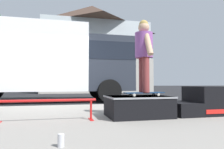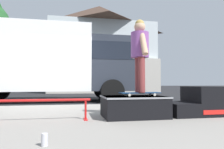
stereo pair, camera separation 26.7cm
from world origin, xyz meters
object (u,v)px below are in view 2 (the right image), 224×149
object	(u,v)px
grind_rail	(42,104)
skateboard	(140,93)
skate_box	(134,106)
kicker_ramp	(194,103)
box_truck	(52,60)
soda_can	(44,140)
skater_kid	(140,49)

from	to	relation	value
grind_rail	skateboard	xyz separation A→B (m)	(1.74, 0.09, 0.17)
skate_box	skateboard	size ratio (longest dim) A/B	1.45
kicker_ramp	skateboard	distance (m)	1.14
box_truck	soda_can	bearing A→B (deg)	-85.64
skateboard	soda_can	distance (m)	2.22
skate_box	grind_rail	distance (m)	1.63
grind_rail	skateboard	world-z (taller)	skateboard
skate_box	skater_kid	world-z (taller)	skater_kid
grind_rail	soda_can	xyz separation A→B (m)	(0.22, -1.49, -0.21)
skateboard	kicker_ramp	bearing A→B (deg)	0.72
kicker_ramp	soda_can	distance (m)	3.08
skate_box	skateboard	bearing A→B (deg)	-6.89
skater_kid	kicker_ramp	bearing A→B (deg)	0.72
grind_rail	skateboard	bearing A→B (deg)	2.90
grind_rail	box_truck	bearing A→B (deg)	93.19
skate_box	grind_rail	xyz separation A→B (m)	(-1.62, -0.10, 0.07)
skater_kid	skate_box	bearing A→B (deg)	173.11
skater_kid	soda_can	size ratio (longest dim) A/B	10.88
kicker_ramp	skater_kid	size ratio (longest dim) A/B	0.69
kicker_ramp	skateboard	xyz separation A→B (m)	(-1.12, -0.01, 0.21)
grind_rail	skater_kid	size ratio (longest dim) A/B	1.18
kicker_ramp	skateboard	world-z (taller)	kicker_ramp
kicker_ramp	soda_can	xyz separation A→B (m)	(-2.63, -1.59, -0.17)
skate_box	kicker_ramp	distance (m)	1.23
skate_box	soda_can	world-z (taller)	skate_box
box_truck	skater_kid	bearing A→B (deg)	-68.91
grind_rail	box_truck	world-z (taller)	box_truck
skate_box	box_truck	distance (m)	5.77
skateboard	skater_kid	world-z (taller)	skater_kid
grind_rail	skater_kid	distance (m)	2.00
kicker_ramp	soda_can	world-z (taller)	kicker_ramp
skate_box	grind_rail	size ratio (longest dim) A/B	0.71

